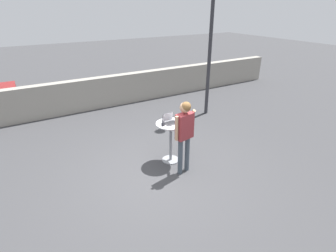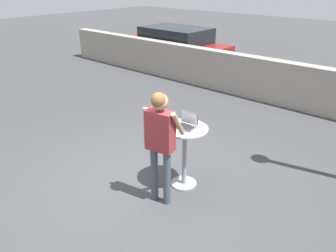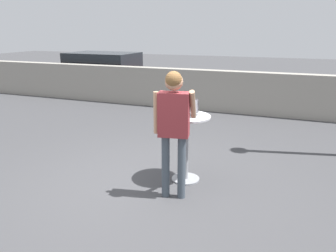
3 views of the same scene
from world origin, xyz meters
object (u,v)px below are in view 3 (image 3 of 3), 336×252
object	(u,v)px
coffee_mug	(172,112)
laptop	(187,111)
standing_person	(174,119)
cafe_table	(186,137)
parked_car_near_street	(100,72)

from	to	relation	value
coffee_mug	laptop	bearing A→B (deg)	15.11
coffee_mug	standing_person	world-z (taller)	standing_person
laptop	standing_person	world-z (taller)	standing_person
laptop	standing_person	distance (m)	0.61
cafe_table	laptop	xyz separation A→B (m)	(-0.01, 0.03, 0.39)
cafe_table	coffee_mug	bearing A→B (deg)	-173.95
cafe_table	parked_car_near_street	bearing A→B (deg)	131.80
coffee_mug	parked_car_near_street	size ratio (longest dim) A/B	0.02
standing_person	parked_car_near_street	xyz separation A→B (m)	(-5.17, 6.35, -0.37)
cafe_table	coffee_mug	distance (m)	0.43
standing_person	coffee_mug	bearing A→B (deg)	112.53
cafe_table	standing_person	bearing A→B (deg)	-89.37
cafe_table	parked_car_near_street	distance (m)	7.75
laptop	parked_car_near_street	bearing A→B (deg)	131.94
coffee_mug	standing_person	bearing A→B (deg)	-67.47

